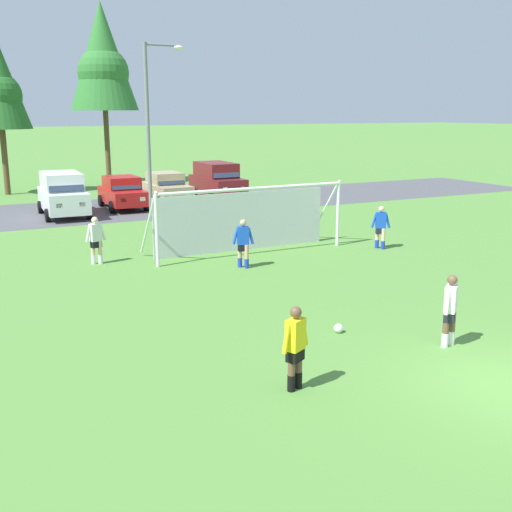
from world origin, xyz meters
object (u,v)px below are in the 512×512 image
Objects in this scene: player_winger_left at (450,311)px; street_lamp at (151,131)px; soccer_goal at (244,217)px; parked_car_slot_center at (217,180)px; parked_car_slot_left at (123,192)px; parked_car_slot_far_left at (63,194)px; soccer_ball at (338,328)px; parked_car_slot_center_left at (166,187)px; player_striker_near at (243,244)px; player_winger_right at (381,227)px; player_defender_far at (239,226)px; referee at (295,348)px; player_midfield_center at (96,240)px.

street_lamp is (-0.79, 18.65, 3.40)m from player_winger_left.
parked_car_slot_center is (4.76, 13.51, -0.18)m from soccer_goal.
parked_car_slot_far_left is at bearing -162.15° from parked_car_slot_left.
parked_car_slot_center_left is (3.40, 22.36, 0.77)m from soccer_ball.
parked_car_slot_center is (5.90, 15.76, 0.29)m from player_striker_near.
player_winger_right is 15.54m from parked_car_slot_left.
street_lamp is (-5.70, -5.60, 3.11)m from parked_car_slot_center.
parked_car_slot_far_left is (-4.56, 11.29, -0.18)m from soccer_goal.
parked_car_slot_center is (-0.05, 15.46, 0.29)m from player_winger_right.
parked_car_slot_center_left is (1.42, 12.74, 0.05)m from player_defender_far.
soccer_ball is 0.13× the size of player_winger_left.
referee is at bearing -89.45° from parked_car_slot_far_left.
parked_car_slot_center_left is at bearing 20.93° from parked_car_slot_left.
parked_car_slot_left is at bearing 95.86° from soccer_goal.
player_striker_near is at bearing -99.69° from parked_car_slot_center_left.
soccer_ball is at bearing -101.61° from player_defender_far.
parked_car_slot_left is 0.52× the size of street_lamp.
player_defender_far is at bearing 150.58° from player_winger_right.
player_striker_near is at bearing -33.02° from player_midfield_center.
player_midfield_center is at bearing 110.52° from soccer_ball.
player_defender_far is 8.05m from street_lamp.
referee is at bearing -110.71° from player_defender_far.
street_lamp is at bearing -43.13° from parked_car_slot_far_left.
parked_car_slot_left is 5.57m from street_lamp.
soccer_goal is 12.42m from parked_car_slot_left.
parked_car_slot_center_left reaches higher than player_winger_right.
parked_car_slot_left is (-6.07, 14.31, 0.05)m from player_winger_right.
soccer_goal is at bearing 78.24° from soccer_ball.
player_midfield_center and player_winger_left have the same top height.
soccer_ball is 0.05× the size of parked_car_slot_center_left.
parked_car_slot_left reaches higher than player_winger_left.
player_winger_right is 0.39× the size of parked_car_slot_center_left.
player_midfield_center is (-3.54, 9.45, 0.71)m from soccer_ball.
parked_car_slot_far_left is 5.85m from street_lamp.
soccer_ball is at bearing -91.59° from parked_car_slot_left.
parked_car_slot_far_left is (-4.41, 22.04, 0.29)m from player_winger_left.
parked_car_slot_left is at bearing 113.01° from player_winger_right.
parked_car_slot_center is at bearing 69.71° from referee.
parked_car_slot_left is (-0.13, 14.60, 0.05)m from player_striker_near.
soccer_ball is 9.68m from player_winger_right.
soccer_goal reaches higher than player_winger_left.
referee is 1.00× the size of player_defender_far.
soccer_goal is 0.91× the size of street_lamp.
soccer_goal is at bearing -96.54° from parked_car_slot_center_left.
parked_car_slot_center is at bearing 70.10° from player_defender_far.
player_winger_left reaches higher than soccer_ball.
soccer_goal is 5.21m from player_winger_right.
player_midfield_center is 9.27m from street_lamp.
parked_car_slot_left reaches higher than player_midfield_center.
parked_car_slot_center_left is (6.10, 2.13, -0.24)m from parked_car_slot_far_left.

